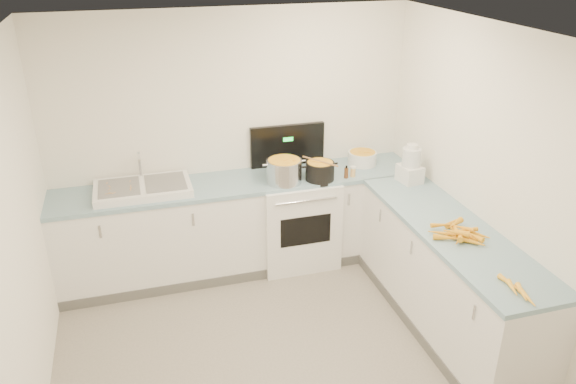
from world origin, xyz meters
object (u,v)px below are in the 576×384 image
object	(u,v)px
mixing_bowl	(362,158)
spice_jar	(353,172)
steel_pot	(284,172)
black_pot	(320,172)
stove	(295,218)
sink	(143,188)
extract_bottle	(346,173)
food_processor	(411,166)

from	to	relation	value
mixing_bowl	spice_jar	size ratio (longest dim) A/B	3.31
steel_pot	black_pot	size ratio (longest dim) A/B	1.21
stove	sink	bearing A→B (deg)	179.38
sink	spice_jar	xyz separation A→B (m)	(1.97, -0.20, 0.01)
steel_pot	extract_bottle	bearing A→B (deg)	-6.98
extract_bottle	spice_jar	bearing A→B (deg)	11.52
sink	black_pot	world-z (taller)	sink
mixing_bowl	extract_bottle	size ratio (longest dim) A/B	2.84
extract_bottle	spice_jar	distance (m)	0.08
mixing_bowl	black_pot	bearing A→B (deg)	-155.44
black_pot	food_processor	bearing A→B (deg)	-19.80
extract_bottle	steel_pot	bearing A→B (deg)	173.02
steel_pot	extract_bottle	world-z (taller)	steel_pot
spice_jar	steel_pot	bearing A→B (deg)	175.10
black_pot	extract_bottle	bearing A→B (deg)	-8.11
sink	food_processor	size ratio (longest dim) A/B	2.30
spice_jar	food_processor	world-z (taller)	food_processor
steel_pot	black_pot	bearing A→B (deg)	-6.13
sink	black_pot	size ratio (longest dim) A/B	3.14
sink	mixing_bowl	distance (m)	2.18
mixing_bowl	food_processor	size ratio (longest dim) A/B	0.77
black_pot	mixing_bowl	distance (m)	0.60
sink	spice_jar	world-z (taller)	sink
mixing_bowl	food_processor	bearing A→B (deg)	-64.60
steel_pot	mixing_bowl	distance (m)	0.91
mixing_bowl	sink	bearing A→B (deg)	-178.22
black_pot	food_processor	distance (m)	0.85
black_pot	stove	bearing A→B (deg)	138.95
sink	spice_jar	bearing A→B (deg)	-5.84
sink	mixing_bowl	size ratio (longest dim) A/B	2.97
stove	sink	distance (m)	1.54
black_pot	spice_jar	bearing A→B (deg)	-3.63
extract_bottle	food_processor	size ratio (longest dim) A/B	0.27
sink	steel_pot	world-z (taller)	sink
extract_bottle	spice_jar	xyz separation A→B (m)	(0.08, 0.02, -0.01)
black_pot	extract_bottle	world-z (taller)	black_pot
stove	mixing_bowl	xyz separation A→B (m)	(0.73, 0.08, 0.53)
stove	sink	xyz separation A→B (m)	(-1.45, 0.02, 0.50)
black_pot	extract_bottle	size ratio (longest dim) A/B	2.69
stove	black_pot	size ratio (longest dim) A/B	4.96
black_pot	spice_jar	distance (m)	0.33
steel_pot	spice_jar	world-z (taller)	steel_pot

